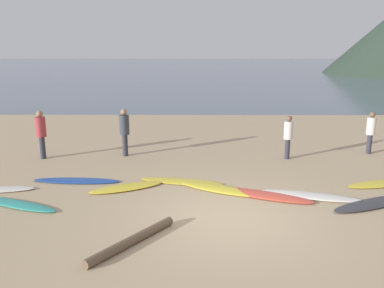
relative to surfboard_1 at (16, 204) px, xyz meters
The scene contains 16 objects.
ground_plane 10.69m from the surfboard_1, 60.55° to the left, with size 120.00×120.00×0.20m, color tan.
ocean_water 63.51m from the surfboard_1, 85.25° to the left, with size 140.00×100.00×0.01m, color slate.
surfboard_1 is the anchor object (origin of this frame).
surfboard_2 2.05m from the surfboard_1, 60.87° to the left, with size 2.57×0.53×0.06m, color #1E479E.
surfboard_3 2.83m from the surfboard_1, 25.20° to the left, with size 2.09×0.58×0.09m, color yellow.
surfboard_4 4.42m from the surfboard_1, 23.16° to the left, with size 2.46×0.55×0.06m, color yellow.
surfboard_5 5.29m from the surfboard_1, 11.91° to the left, with size 2.48×0.60×0.09m, color yellow.
surfboard_6 6.32m from the surfboard_1, ahead, with size 2.66×0.59×0.09m, color #D84C38.
surfboard_7 7.55m from the surfboard_1, ahead, with size 2.65×0.55×0.09m, color silver.
surfboard_8 8.95m from the surfboard_1, ahead, with size 2.54×0.56×0.09m, color #333338.
surfboard_9 9.93m from the surfboard_1, ahead, with size 2.14×0.58×0.07m, color yellow.
person_0 5.11m from the surfboard_1, 67.03° to the left, with size 0.35×0.35×1.71m.
person_1 8.86m from the surfboard_1, 28.91° to the left, with size 0.31×0.31×1.54m.
person_2 4.44m from the surfboard_1, 101.80° to the left, with size 0.34×0.34×1.71m.
person_3 12.01m from the surfboard_1, 24.53° to the left, with size 0.31×0.31×1.56m.
driftwood_log 3.77m from the surfboard_1, 31.69° to the right, with size 0.19×0.19×2.32m, color brown.
Camera 1 is at (-0.80, -8.52, 3.89)m, focal length 37.11 mm.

